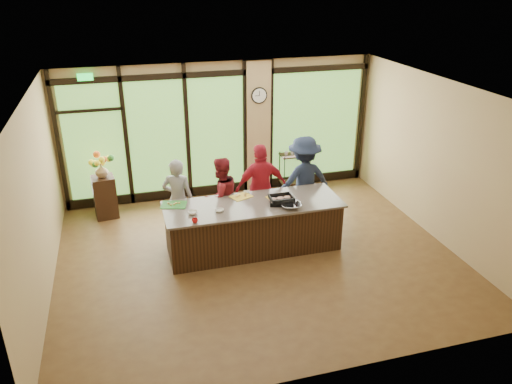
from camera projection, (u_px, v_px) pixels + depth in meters
floor at (258, 256)px, 9.04m from camera, size 7.00×7.00×0.00m
ceiling at (258, 92)px, 7.82m from camera, size 7.00×7.00×0.00m
back_wall at (221, 130)px, 11.07m from camera, size 7.00×0.00×7.00m
left_wall at (36, 204)px, 7.57m from camera, size 0.00×6.00×6.00m
right_wall at (438, 160)px, 9.30m from camera, size 0.00×6.00×6.00m
window_wall at (228, 135)px, 11.11m from camera, size 6.90×0.12×3.00m
island_base at (253, 227)px, 9.13m from camera, size 3.10×1.00×0.88m
countertop at (253, 205)px, 8.94m from camera, size 3.20×1.10×0.04m
wall_clock at (259, 95)px, 10.86m from camera, size 0.36×0.04×0.36m
cook_left at (178, 199)px, 9.38m from camera, size 0.68×0.56×1.61m
cook_midleft at (221, 197)px, 9.47m from camera, size 0.95×0.86×1.59m
cook_midright at (261, 188)px, 9.67m from camera, size 1.05×0.48×1.76m
cook_right at (304, 180)px, 9.95m from camera, size 1.24×0.80×1.82m
roasting_pan at (281, 202)px, 8.92m from camera, size 0.48×0.41×0.07m
mixing_bowl at (291, 206)px, 8.75m from camera, size 0.42×0.42×0.09m
cutting_board_left at (174, 205)px, 8.87m from camera, size 0.51×0.44×0.01m
cutting_board_center at (241, 197)px, 9.20m from camera, size 0.45×0.40×0.01m
cutting_board_right at (279, 198)px, 9.15m from camera, size 0.46×0.39×0.01m
prep_bowl_near at (193, 213)px, 8.54m from camera, size 0.19×0.19×0.05m
prep_bowl_mid at (219, 210)px, 8.63m from camera, size 0.18×0.18×0.05m
prep_bowl_far at (247, 192)px, 9.36m from camera, size 0.13×0.13×0.03m
red_ramekin at (195, 221)px, 8.24m from camera, size 0.12×0.12×0.08m
flower_stand at (105, 197)px, 10.34m from camera, size 0.50×0.50×0.89m
flower_vase at (101, 171)px, 10.11m from camera, size 0.28×0.28×0.28m
bar_cart at (295, 166)px, 11.65m from camera, size 0.69×0.40×0.94m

